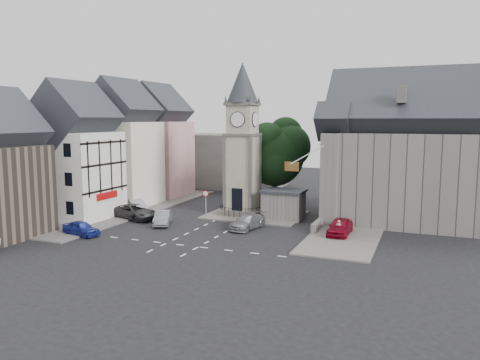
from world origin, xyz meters
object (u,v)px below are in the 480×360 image
at_px(clock_tower, 242,140).
at_px(car_west_blue, 81,228).
at_px(stone_shelter, 284,204).
at_px(pedestrian, 339,229).
at_px(car_east_red, 340,227).

distance_m(clock_tower, car_west_blue, 18.72).
distance_m(stone_shelter, car_west_blue, 20.01).
distance_m(stone_shelter, pedestrian, 8.70).
relative_size(car_west_blue, pedestrian, 2.46).
bearing_deg(pedestrian, clock_tower, -27.95).
relative_size(clock_tower, stone_shelter, 3.78).
xyz_separation_m(car_east_red, pedestrian, (0.00, -0.72, 0.00)).
distance_m(clock_tower, stone_shelter, 8.15).
bearing_deg(stone_shelter, car_west_blue, -137.52).
height_order(stone_shelter, car_west_blue, stone_shelter).
xyz_separation_m(stone_shelter, car_west_blue, (-14.74, -13.50, -0.90)).
bearing_deg(car_west_blue, stone_shelter, -36.30).
xyz_separation_m(car_west_blue, car_east_red, (21.44, 8.72, 0.12)).
bearing_deg(clock_tower, pedestrian, -27.52).
bearing_deg(car_west_blue, pedestrian, -58.32).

